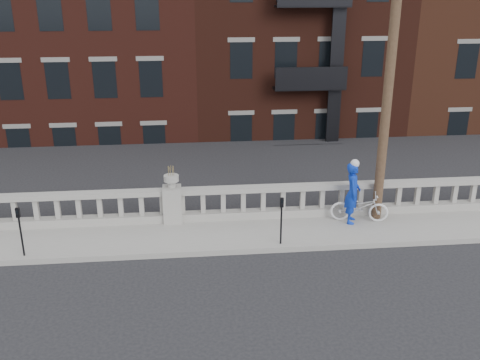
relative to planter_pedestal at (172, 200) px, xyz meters
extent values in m
plane|color=black|center=(0.00, -3.95, -0.83)|extent=(120.00, 120.00, 0.00)
cube|color=gray|center=(0.00, -0.95, -0.76)|extent=(32.00, 2.20, 0.15)
cube|color=gray|center=(0.00, 0.00, -0.56)|extent=(28.00, 0.34, 0.25)
cube|color=gray|center=(0.00, 0.00, 0.27)|extent=(28.00, 0.34, 0.16)
cube|color=gray|center=(0.00, 0.00, -0.13)|extent=(0.55, 0.55, 1.10)
cylinder|color=gray|center=(0.00, 0.00, 0.52)|extent=(0.24, 0.24, 0.20)
cylinder|color=gray|center=(0.00, 0.00, 0.70)|extent=(0.44, 0.44, 0.18)
cube|color=#605E59|center=(0.00, 0.35, -3.26)|extent=(36.00, 0.50, 5.15)
cube|color=black|center=(0.00, 22.00, -6.08)|extent=(80.00, 44.00, 0.50)
cube|color=#595651|center=(-2.00, 4.50, -3.83)|extent=(16.00, 7.00, 4.00)
cube|color=#595651|center=(22.00, 29.00, 3.17)|extent=(14.00, 14.00, 18.00)
cube|color=#401812|center=(-4.00, 16.00, 1.17)|extent=(10.00, 14.00, 14.00)
cube|color=#36160E|center=(6.00, 16.00, 1.92)|extent=(10.00, 14.00, 15.50)
cube|color=#4E2617|center=(16.00, 16.00, 0.17)|extent=(10.00, 14.00, 12.00)
cylinder|color=#422D1E|center=(6.20, -0.35, 4.32)|extent=(0.28, 0.28, 10.00)
cylinder|color=black|center=(-3.88, -1.80, -0.13)|extent=(0.05, 0.05, 1.10)
cube|color=black|center=(-3.88, -1.80, 0.55)|extent=(0.10, 0.08, 0.26)
cube|color=black|center=(-3.88, -1.85, 0.59)|extent=(0.06, 0.01, 0.08)
cylinder|color=black|center=(2.98, -1.80, -0.13)|extent=(0.05, 0.05, 1.10)
cube|color=black|center=(2.98, -1.80, 0.55)|extent=(0.10, 0.08, 0.26)
cube|color=black|center=(2.98, -1.85, 0.59)|extent=(0.06, 0.01, 0.08)
imported|color=silver|center=(5.59, -0.53, -0.23)|extent=(1.81, 0.92, 0.90)
imported|color=#0B2CAC|center=(5.33, -0.58, 0.25)|extent=(0.63, 0.78, 1.87)
camera|label=1|loc=(0.53, -14.87, 6.07)|focal=40.00mm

